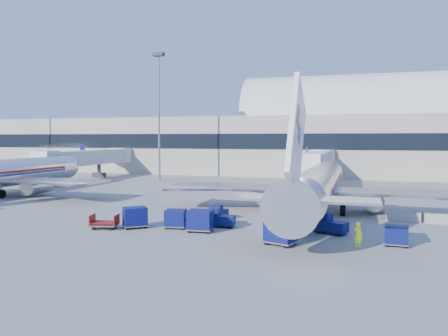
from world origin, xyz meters
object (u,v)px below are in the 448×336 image
(tug_right, at_px, (330,224))
(jetbridge_mid, at_px, (92,158))
(tug_left, at_px, (218,213))
(ramp_worker, at_px, (358,234))
(mast_west, at_px, (159,97))
(barrier_near, at_px, (403,217))
(barrier_mid, at_px, (443,219))
(cart_open_red, at_px, (105,224))
(cart_train_b, at_px, (176,218))
(airliner_main, at_px, (317,185))
(cart_train_a, at_px, (200,220))
(cart_solo_far, at_px, (396,235))
(jetbridge_near, at_px, (317,161))
(tug_lead, at_px, (219,218))
(cart_train_c, at_px, (135,217))
(cart_solo_near, at_px, (280,231))

(tug_right, bearing_deg, jetbridge_mid, 163.40)
(tug_left, height_order, ramp_worker, ramp_worker)
(ramp_worker, bearing_deg, mast_west, -6.63)
(barrier_near, bearing_deg, barrier_mid, 0.00)
(mast_west, xyz_separation_m, tug_left, (21.42, -31.89, -14.15))
(jetbridge_mid, relative_size, mast_west, 1.22)
(cart_open_red, bearing_deg, ramp_worker, -14.58)
(cart_train_b, height_order, cart_open_red, cart_train_b)
(airliner_main, height_order, cart_train_a, airliner_main)
(airliner_main, xyz_separation_m, cart_solo_far, (6.69, -12.32, -2.15))
(airliner_main, height_order, mast_west, mast_west)
(jetbridge_near, height_order, tug_lead, jetbridge_near)
(jetbridge_mid, relative_size, ramp_worker, 15.17)
(tug_lead, xyz_separation_m, cart_train_c, (-6.75, -2.54, 0.21))
(cart_train_b, bearing_deg, cart_solo_near, -26.72)
(barrier_mid, xyz_separation_m, cart_open_red, (-27.76, -10.82, -0.02))
(tug_right, xyz_separation_m, tug_left, (-10.47, 3.15, -0.11))
(barrier_mid, distance_m, cart_solo_near, 17.33)
(mast_west, xyz_separation_m, cart_solo_far, (36.69, -37.81, -14.01))
(airliner_main, relative_size, jetbridge_mid, 1.35)
(tug_left, xyz_separation_m, cart_solo_near, (7.30, -8.02, 0.35))
(mast_west, height_order, barrier_mid, mast_west)
(tug_right, distance_m, cart_open_red, 18.74)
(jetbridge_near, bearing_deg, tug_lead, -97.96)
(airliner_main, xyz_separation_m, cart_train_b, (-10.79, -11.38, -2.07))
(jetbridge_near, xyz_separation_m, cart_train_a, (-5.90, -38.36, -2.97))
(jetbridge_mid, bearing_deg, cart_train_a, -46.74)
(cart_solo_far, bearing_deg, tug_right, 154.06)
(barrier_mid, bearing_deg, tug_lead, -158.94)
(mast_west, relative_size, ramp_worker, 12.47)
(tug_right, xyz_separation_m, cart_open_red, (-18.35, -3.79, -0.33))
(cart_train_b, bearing_deg, tug_lead, 17.39)
(jetbridge_near, xyz_separation_m, cart_open_red, (-14.06, -39.63, -3.50))
(tug_right, xyz_separation_m, cart_solo_near, (-3.16, -4.87, 0.24))
(cart_train_a, xyz_separation_m, cart_solo_near, (7.03, -2.36, 0.03))
(airliner_main, distance_m, mast_west, 41.12)
(mast_west, relative_size, tug_left, 9.86)
(cart_solo_far, bearing_deg, jetbridge_mid, 146.96)
(tug_right, relative_size, ramp_worker, 1.56)
(cart_train_b, distance_m, cart_train_c, 3.51)
(cart_train_b, relative_size, ramp_worker, 1.11)
(jetbridge_near, distance_m, barrier_mid, 32.09)
(barrier_near, height_order, tug_lead, tug_lead)
(cart_train_c, relative_size, ramp_worker, 1.41)
(cart_train_a, bearing_deg, jetbridge_near, 76.99)
(airliner_main, xyz_separation_m, jetbridge_mid, (-44.40, 26.30, 1.00))
(ramp_worker, bearing_deg, barrier_near, -67.46)
(cart_train_b, bearing_deg, barrier_mid, 12.85)
(mast_west, distance_m, cart_solo_near, 51.07)
(tug_left, relative_size, cart_train_c, 0.90)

